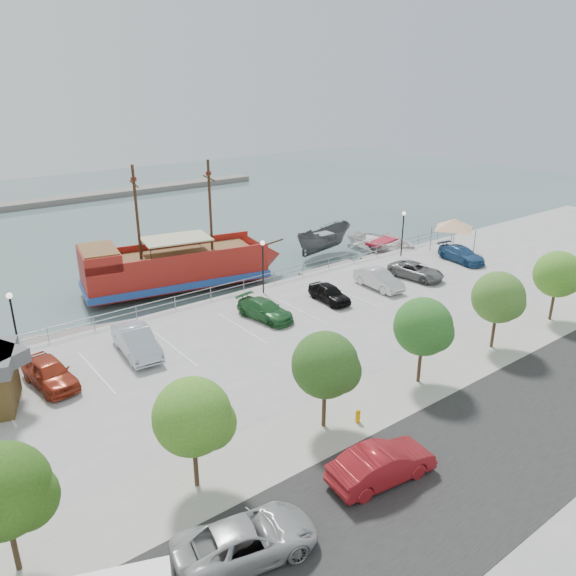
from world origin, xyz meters
TOP-DOWN VIEW (x-y plane):
  - ground at (0.00, 0.00)m, footprint 160.00×160.00m
  - street at (0.00, -16.00)m, footprint 100.00×8.00m
  - sidewalk at (0.00, -10.00)m, footprint 100.00×4.00m
  - seawall_railing at (0.00, 7.80)m, footprint 50.00×0.06m
  - far_shore at (10.00, 55.00)m, footprint 40.00×3.00m
  - pirate_ship at (-2.56, 13.63)m, footprint 17.95×7.91m
  - patrol_boat at (12.44, 13.62)m, footprint 7.11×3.13m
  - speedboat at (17.97, 10.75)m, footprint 6.74×8.44m
  - dock_west at (-13.65, 9.20)m, footprint 7.41×3.65m
  - dock_mid at (9.49, 9.20)m, footprint 6.33×1.96m
  - dock_east at (17.16, 9.20)m, footprint 6.52×2.36m
  - canopy_tent at (20.61, 4.20)m, footprint 5.51×5.51m
  - street_van at (-15.37, -14.32)m, footprint 5.60×3.42m
  - street_sedan at (-8.61, -14.43)m, footprint 4.99×2.26m
  - fire_hydrant at (-6.46, -10.80)m, footprint 0.25×0.25m
  - lamp_post_left at (-18.00, 6.50)m, footprint 0.36×0.36m
  - lamp_post_mid at (0.00, 6.50)m, footprint 0.36×0.36m
  - lamp_post_right at (16.00, 6.50)m, footprint 0.36×0.36m
  - tree_a at (-21.85, -10.07)m, footprint 3.30×3.20m
  - tree_b at (-14.85, -10.07)m, footprint 3.30×3.20m
  - tree_c at (-7.85, -10.07)m, footprint 3.30×3.20m
  - tree_d at (-0.85, -10.07)m, footprint 3.30×3.20m
  - tree_e at (6.15, -10.07)m, footprint 3.30×3.20m
  - tree_f at (13.15, -10.07)m, footprint 3.30×3.20m
  - parked_car_a at (-17.45, 2.15)m, footprint 2.38×4.76m
  - parked_car_b at (-12.12, 2.77)m, footprint 2.21×5.21m
  - parked_car_d at (-2.76, 2.36)m, footprint 2.58×4.81m
  - parked_car_e at (2.96, 2.01)m, footprint 1.86×4.03m
  - parked_car_f at (7.99, 1.73)m, footprint 1.86×4.64m
  - parked_car_g at (12.21, 1.47)m, footprint 2.91×5.04m
  - parked_car_h at (19.03, 1.94)m, footprint 2.53×4.98m

SIDE VIEW (x-z plane):
  - ground at x=0.00m, z-range -1.00..-1.00m
  - dock_mid at x=9.49m, z-range -1.00..-0.64m
  - dock_east at x=17.16m, z-range -1.00..-0.63m
  - dock_west at x=-13.65m, z-range -1.00..-0.59m
  - far_shore at x=10.00m, z-range -1.00..-0.20m
  - speedboat at x=17.97m, z-range -1.00..0.56m
  - street at x=0.00m, z-range -0.01..0.03m
  - sidewalk at x=0.00m, z-range -0.01..0.04m
  - patrol_boat at x=12.44m, z-range -1.00..1.68m
  - fire_hydrant at x=-6.46m, z-range 0.03..0.76m
  - seawall_railing at x=0.00m, z-range 0.03..1.03m
  - parked_car_g at x=12.21m, z-range 0.00..1.32m
  - parked_car_d at x=-2.76m, z-range 0.00..1.33m
  - parked_car_e at x=2.96m, z-range 0.00..1.34m
  - parked_car_h at x=19.03m, z-range 0.00..1.39m
  - street_van at x=-15.37m, z-range 0.00..1.45m
  - parked_car_f at x=7.99m, z-range 0.00..1.50m
  - parked_car_a at x=-17.45m, z-range 0.00..1.56m
  - street_sedan at x=-8.61m, z-range 0.00..1.59m
  - parked_car_b at x=-12.12m, z-range 0.00..1.67m
  - pirate_ship at x=-2.56m, z-range -4.71..6.44m
  - lamp_post_left at x=-18.00m, z-range 0.80..5.08m
  - lamp_post_mid at x=0.00m, z-range 0.80..5.08m
  - lamp_post_right at x=16.00m, z-range 0.80..5.08m
  - tree_a at x=-21.85m, z-range 0.80..5.80m
  - tree_b at x=-14.85m, z-range 0.80..5.80m
  - tree_c at x=-7.85m, z-range 0.80..5.80m
  - tree_d at x=-0.85m, z-range 0.80..5.80m
  - tree_e at x=6.15m, z-range 0.80..5.80m
  - tree_f at x=13.15m, z-range 0.80..5.80m
  - canopy_tent at x=20.61m, z-range 1.43..5.28m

